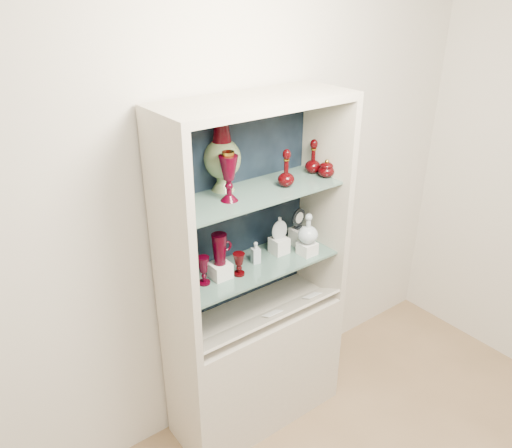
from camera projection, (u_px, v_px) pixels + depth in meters
wall_back at (231, 193)px, 2.66m from camera, size 3.50×0.02×2.80m
cabinet_base at (256, 365)px, 2.95m from camera, size 1.00×0.40×0.75m
cabinet_back_panel at (235, 208)px, 2.67m from camera, size 0.98×0.02×1.15m
cabinet_side_left at (172, 246)px, 2.28m from camera, size 0.04×0.40×1.15m
cabinet_side_right at (324, 198)px, 2.80m from camera, size 0.04×0.40×1.15m
cabinet_top_cap at (256, 102)px, 2.28m from camera, size 1.00×0.40×0.04m
shelf_lower at (254, 266)px, 2.67m from camera, size 0.92×0.34×0.01m
shelf_upper at (254, 193)px, 2.49m from camera, size 0.92×0.34×0.01m
label_ledge at (268, 318)px, 2.69m from camera, size 0.92×0.17×0.09m
label_card_0 at (272, 313)px, 2.70m from camera, size 0.10×0.06×0.03m
label_card_1 at (312, 295)px, 2.86m from camera, size 0.10×0.06×0.03m
pedestal_lamp_left at (169, 185)px, 2.23m from camera, size 0.13×0.13×0.25m
pedestal_lamp_right at (229, 177)px, 2.34m from camera, size 0.10×0.10×0.24m
enamel_urn at (222, 153)px, 2.44m from camera, size 0.22×0.22×0.38m
ruby_decanter_a at (286, 166)px, 2.51m from camera, size 0.11×0.11×0.22m
ruby_decanter_b at (313, 155)px, 2.70m from camera, size 0.09×0.09×0.20m
lidded_bowl at (327, 168)px, 2.66m from camera, size 0.09×0.09×0.10m
cobalt_goblet at (188, 267)px, 2.47m from camera, size 0.09×0.09×0.19m
ruby_goblet_tall at (204, 271)px, 2.47m from camera, size 0.06×0.06×0.15m
ruby_goblet_small at (239, 264)px, 2.55m from camera, size 0.08×0.08×0.12m
riser_ruby_pitcher at (220, 270)px, 2.54m from camera, size 0.10×0.10×0.08m
ruby_pitcher at (219, 249)px, 2.49m from camera, size 0.13×0.10×0.16m
clear_square_bottle at (256, 252)px, 2.67m from camera, size 0.05×0.05×0.13m
riser_flat_flask at (279, 245)px, 2.77m from camera, size 0.09×0.09×0.09m
flat_flask at (279, 228)px, 2.73m from camera, size 0.10×0.05×0.13m
riser_clear_round_decanter at (307, 248)px, 2.76m from camera, size 0.09×0.09×0.07m
clear_round_decanter at (308, 229)px, 2.71m from camera, size 0.12×0.12×0.17m
riser_cameo_medallion at (298, 236)px, 2.86m from camera, size 0.08×0.08×0.10m
cameo_medallion at (298, 218)px, 2.81m from camera, size 0.11×0.06×0.13m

